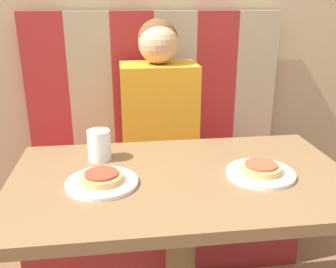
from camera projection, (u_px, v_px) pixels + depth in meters
The scene contains 9 objects.
booth_seat at pixel (160, 205), 1.90m from camera, with size 1.27×0.51×0.45m.
booth_backrest at pixel (154, 84), 1.91m from camera, with size 1.27×0.07×0.71m.
dining_table at pixel (181, 204), 1.18m from camera, with size 1.04×0.61×0.70m.
person at pixel (159, 100), 1.72m from camera, with size 0.34×0.22×0.69m.
plate_left at pixel (102, 183), 1.08m from camera, with size 0.21×0.21×0.01m.
plate_right at pixel (260, 173), 1.14m from camera, with size 0.21×0.21×0.01m.
pizza_left at pixel (102, 177), 1.08m from camera, with size 0.12×0.12×0.03m.
pizza_right at pixel (261, 168), 1.14m from camera, with size 0.12×0.12×0.03m.
drinking_cup at pixel (99, 145), 1.24m from camera, with size 0.08×0.08×0.10m.
Camera 1 is at (-0.18, -1.02, 1.21)m, focal length 40.00 mm.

